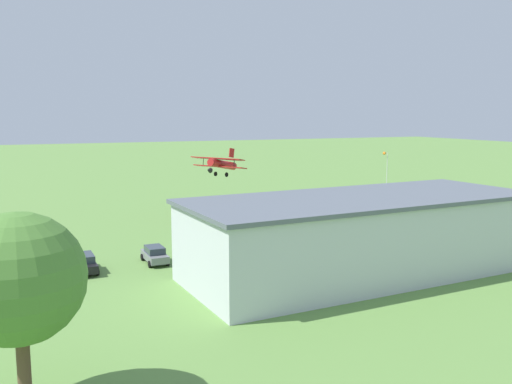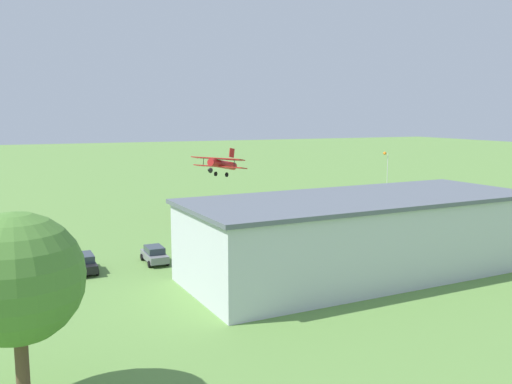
{
  "view_description": "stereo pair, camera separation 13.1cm",
  "coord_description": "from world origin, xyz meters",
  "views": [
    {
      "loc": [
        33.24,
        79.14,
        14.09
      ],
      "look_at": [
        6.18,
        17.38,
        4.55
      ],
      "focal_mm": 38.79,
      "sensor_mm": 36.0,
      "label": 1
    },
    {
      "loc": [
        33.12,
        79.19,
        14.09
      ],
      "look_at": [
        6.18,
        17.38,
        4.55
      ],
      "focal_mm": 38.79,
      "sensor_mm": 36.0,
      "label": 2
    }
  ],
  "objects": [
    {
      "name": "biplane",
      "position": [
        6.88,
        6.81,
        7.18
      ],
      "size": [
        7.04,
        7.99,
        3.9
      ],
      "color": "#B21E1E"
    },
    {
      "name": "tree_at_field_edge",
      "position": [
        33.39,
        51.76,
        6.43
      ],
      "size": [
        6.31,
        6.31,
        9.62
      ],
      "color": "brown",
      "rests_on": "ground_plane"
    },
    {
      "name": "hangar",
      "position": [
        5.52,
        39.13,
        3.49
      ],
      "size": [
        32.33,
        14.34,
        6.97
      ],
      "color": "silver",
      "rests_on": "ground_plane"
    },
    {
      "name": "car_orange",
      "position": [
        34.28,
        27.14,
        0.81
      ],
      "size": [
        2.55,
        4.87,
        1.55
      ],
      "color": "orange",
      "rests_on": "ground_plane"
    },
    {
      "name": "ground_plane",
      "position": [
        0.0,
        0.0,
        0.0
      ],
      "size": [
        400.0,
        400.0,
        0.0
      ],
      "primitive_type": "plane",
      "color": "#608C42"
    },
    {
      "name": "car_black",
      "position": [
        27.99,
        28.8,
        0.85
      ],
      "size": [
        2.01,
        4.69,
        1.64
      ],
      "color": "black",
      "rests_on": "ground_plane"
    },
    {
      "name": "person_watching_takeoff",
      "position": [
        -8.35,
        22.57,
        0.79
      ],
      "size": [
        0.52,
        0.52,
        1.59
      ],
      "color": "#33723F",
      "rests_on": "ground_plane"
    },
    {
      "name": "car_grey",
      "position": [
        21.51,
        28.32,
        0.83
      ],
      "size": [
        2.06,
        4.22,
        1.61
      ],
      "color": "slate",
      "rests_on": "ground_plane"
    },
    {
      "name": "person_near_hangar_door",
      "position": [
        -8.2,
        26.67,
        0.79
      ],
      "size": [
        0.49,
        0.49,
        1.59
      ],
      "color": "#3F3F47",
      "rests_on": "ground_plane"
    },
    {
      "name": "windsock",
      "position": [
        -31.37,
        -7.16,
        6.09
      ],
      "size": [
        1.38,
        1.41,
        6.96
      ],
      "color": "silver",
      "rests_on": "ground_plane"
    }
  ]
}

